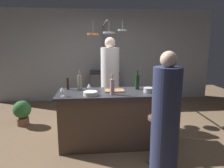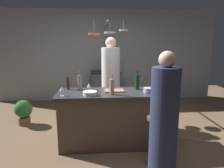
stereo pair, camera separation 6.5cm
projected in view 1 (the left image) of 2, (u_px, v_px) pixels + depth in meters
name	position (u px, v px, depth m)	size (l,w,h in m)	color
ground_plane	(113.00, 143.00, 3.57)	(9.00, 9.00, 0.00)	brown
back_wall	(103.00, 56.00, 6.09)	(6.40, 0.16, 2.60)	#9EA3A8
kitchen_island	(113.00, 118.00, 3.48)	(1.80, 0.72, 0.90)	brown
stove_range	(104.00, 87.00, 5.87)	(0.80, 0.64, 0.89)	#47474C
chef	(110.00, 84.00, 4.34)	(0.38, 0.38, 1.79)	white
bar_stool_right	(156.00, 137.00, 2.94)	(0.28, 0.28, 0.68)	#4C4C51
guest_right	(165.00, 123.00, 2.50)	(0.34, 0.34, 1.60)	#262D4C
overhead_pot_rack	(105.00, 42.00, 5.05)	(0.88, 1.47, 2.17)	gray
potted_plant	(22.00, 111.00, 4.27)	(0.36, 0.36, 0.52)	brown
cutting_board	(114.00, 91.00, 3.44)	(0.32, 0.22, 0.02)	#997047
pepper_mill	(68.00, 83.00, 3.53)	(0.05, 0.05, 0.21)	#382319
wine_bottle_white	(80.00, 82.00, 3.49)	(0.07, 0.07, 0.33)	gray
wine_bottle_red	(137.00, 82.00, 3.56)	(0.07, 0.07, 0.33)	#143319
wine_bottle_rose	(112.00, 86.00, 3.19)	(0.07, 0.07, 0.32)	#B78C8E
wine_glass_near_left_guest	(89.00, 86.00, 3.34)	(0.07, 0.07, 0.15)	silver
wine_glass_by_chef	(159.00, 83.00, 3.55)	(0.07, 0.07, 0.15)	silver
wine_glass_near_right_guest	(62.00, 89.00, 3.08)	(0.07, 0.07, 0.15)	silver
mixing_bowl_steel	(148.00, 90.00, 3.35)	(0.16, 0.16, 0.08)	#B7B7BC
mixing_bowl_ceramic	(90.00, 93.00, 3.16)	(0.21, 0.21, 0.06)	silver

